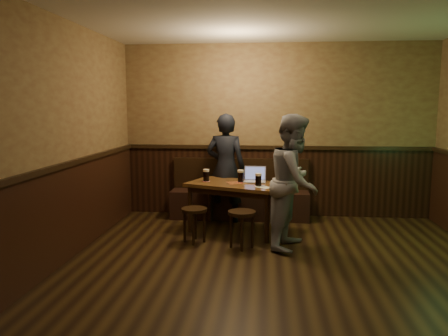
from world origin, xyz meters
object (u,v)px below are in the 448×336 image
Objects in this scene: pint_left at (206,175)px; person_suit at (226,168)px; stool_right at (242,219)px; person_grey at (294,182)px; stool_left at (194,215)px; laptop at (255,178)px; pub_table at (236,189)px; pint_mid at (241,176)px; pint_right at (258,180)px; bench at (240,199)px.

person_suit reaches higher than pint_left.
person_grey reaches higher than stool_right.
stool_left is 1.38m from person_grey.
stool_right is at bearing 117.22° from person_grey.
laptop is 0.91m from person_grey.
pub_table reaches higher than stool_left.
stool_right is at bearing -97.27° from laptop.
laptop reaches higher than pint_left.
pint_mid is (-0.07, 0.80, 0.42)m from stool_right.
pint_mid is at bearing -1.88° from pint_left.
stool_right is at bearing -59.72° from pub_table.
person_suit reaches higher than stool_left.
pint_mid and pint_right have the same top height.
pub_table is at bearing -154.76° from laptop.
person_grey reaches higher than stool_left.
stool_left is at bearing 81.11° from person_suit.
stool_left is 2.57× the size of pint_left.
stool_left is 1.10m from laptop.
laptop reaches higher than pub_table.
bench reaches higher than pub_table.
stool_left is 1.00m from pint_right.
pint_mid is (0.57, 0.63, 0.43)m from stool_left.
pint_right is (0.19, 0.51, 0.42)m from stool_right.
pub_table is at bearing -90.00° from bench.
pint_right is at bearing -14.39° from pub_table.
pint_mid is at bearing 94.66° from stool_right.
stool_right is (0.12, -1.54, 0.07)m from bench.
stool_right is at bearing -110.81° from pint_right.
bench is 1.29× the size of person_grey.
laptop is 0.19× the size of person_suit.
pint_right is at bearing -72.94° from bench.
person_suit is (-0.47, 0.46, 0.07)m from laptop.
pint_mid is at bearing -166.41° from laptop.
stool_right is 0.28× the size of person_suit.
bench is 0.62m from person_suit.
bench is at bearing 69.31° from stool_left.
stool_right is 1.08m from pint_left.
pub_table is 8.41× the size of pint_left.
bench is 1.45× the size of pub_table.
pint_left is 0.82m from pint_right.
laptop is (-0.06, 0.33, -0.03)m from pint_right.
bench reaches higher than pint_mid.
stool_left is at bearing -132.30° from pint_mid.
stool_left is 0.27× the size of person_suit.
bench is 0.86m from pub_table.
laptop is at bearing 141.61° from person_suit.
bench is 4.76× the size of stool_left.
person_grey is at bearing -43.84° from pint_mid.
person_grey is at bearing 135.83° from person_suit.
pint_left is at bearing 178.12° from pint_mid.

